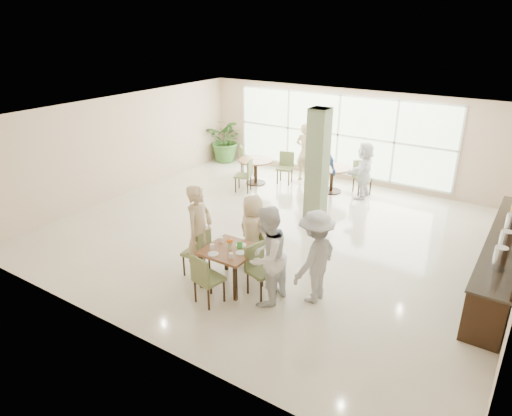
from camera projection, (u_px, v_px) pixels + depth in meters
The scene contains 20 objects.
ground at pixel (277, 233), 10.81m from camera, with size 10.00×10.00×0.00m, color beige.
room_shell at pixel (278, 164), 10.15m from camera, with size 10.00×10.00×10.00m.
window_bank at pixel (338, 135), 13.97m from camera, with size 7.00×0.04×7.00m.
column at pixel (317, 166), 10.99m from camera, with size 0.45×0.45×2.80m, color #5E6B4A.
main_table at pixel (230, 254), 8.48m from camera, with size 0.93×0.93×0.75m.
round_table_left at pixel (256, 166), 13.84m from camera, with size 1.05×1.05×0.75m.
round_table_right at pixel (332, 173), 13.17m from camera, with size 1.06×1.06×0.75m.
chairs_main_table at pixel (230, 261), 8.58m from camera, with size 1.99×1.98×0.95m.
chairs_table_left at pixel (259, 168), 13.90m from camera, with size 1.98×1.91×0.95m.
chairs_table_right at pixel (332, 176), 13.21m from camera, with size 2.14×1.92×0.95m.
tabletop_clutter at pixel (228, 247), 8.39m from camera, with size 0.71×0.77×0.21m.
buffet_counter at pixel (504, 256), 8.61m from camera, with size 0.64×4.70×1.95m.
potted_plant at pixel (226, 140), 15.90m from camera, with size 1.39×1.39×1.55m, color #376729.
teen_left at pixel (199, 232), 8.68m from camera, with size 0.68×0.45×1.88m, color #CDB388.
teen_far at pixel (253, 231), 9.12m from camera, with size 0.75×0.41×1.53m, color #CDB388.
teen_right at pixel (267, 256), 7.86m from camera, with size 0.88×0.69×1.82m, color white.
teen_standing at pixel (315, 257), 7.94m from camera, with size 1.11×0.64×1.72m, color #A9A9AC.
adult_a at pixel (321, 168), 12.40m from camera, with size 1.08×0.62×1.85m, color #3F71BF.
adult_b at pixel (364, 170), 12.66m from camera, with size 1.49×0.64×1.60m, color white.
adult_standing at pixel (305, 152), 13.93m from camera, with size 0.67×0.44×1.83m, color #CDB388.
Camera 1 is at (4.93, -8.43, 4.71)m, focal length 32.00 mm.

